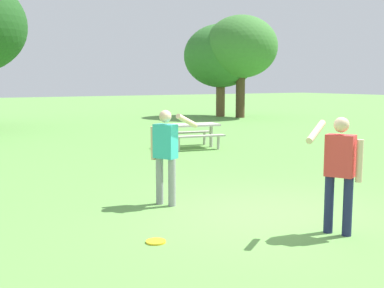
{
  "coord_description": "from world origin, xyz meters",
  "views": [
    {
      "loc": [
        -4.94,
        -5.67,
        2.12
      ],
      "look_at": [
        -0.44,
        1.59,
        1.0
      ],
      "focal_mm": 44.8,
      "sensor_mm": 36.0,
      "label": 1
    }
  ],
  "objects": [
    {
      "name": "ground_plane",
      "position": [
        0.0,
        0.0,
        0.0
      ],
      "size": [
        120.0,
        120.0,
        0.0
      ],
      "primitive_type": "plane",
      "color": "#609947"
    },
    {
      "name": "tree_slender_mid",
      "position": [
        11.84,
        18.11,
        3.61
      ],
      "size": [
        4.42,
        4.42,
        5.51
      ],
      "color": "brown",
      "rests_on": "ground"
    },
    {
      "name": "person_catcher",
      "position": [
        0.19,
        -1.24,
        0.96
      ],
      "size": [
        0.82,
        0.56,
        1.64
      ],
      "color": "#1E234C",
      "rests_on": "ground"
    },
    {
      "name": "tree_back_left",
      "position": [
        12.3,
        16.75,
        4.07
      ],
      "size": [
        4.23,
        4.23,
        5.9
      ],
      "color": "#4C3823",
      "rests_on": "ground"
    },
    {
      "name": "person_thrower",
      "position": [
        -1.06,
        1.43,
        0.96
      ],
      "size": [
        0.82,
        0.56,
        1.64
      ],
      "color": "gray",
      "rests_on": "ground"
    },
    {
      "name": "frisbee",
      "position": [
        -2.12,
        -0.22,
        0.01
      ],
      "size": [
        0.27,
        0.27,
        0.03
      ],
      "primitive_type": "cylinder",
      "color": "yellow",
      "rests_on": "ground"
    },
    {
      "name": "picnic_table_near",
      "position": [
        3.08,
        7.25,
        0.56
      ],
      "size": [
        1.94,
        1.72,
        0.77
      ],
      "color": "beige",
      "rests_on": "ground"
    }
  ]
}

